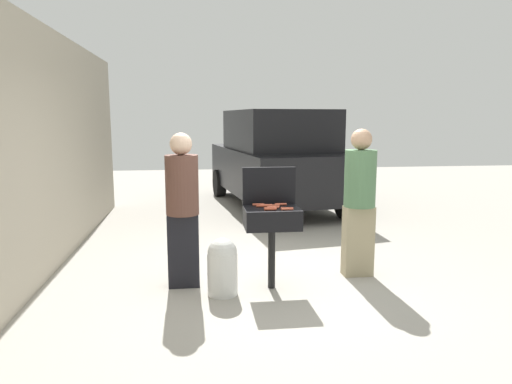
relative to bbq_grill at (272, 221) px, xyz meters
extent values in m
plane|color=#9E998E|center=(0.04, 0.10, -0.76)|extent=(24.00, 24.00, 0.00)
cube|color=#B2A893|center=(-2.67, 1.10, 0.72)|extent=(0.24, 8.00, 2.97)
cylinder|color=black|center=(0.00, 0.00, -0.42)|extent=(0.08, 0.08, 0.68)
cube|color=black|center=(0.00, 0.00, 0.03)|extent=(0.60, 0.44, 0.22)
cube|color=black|center=(0.00, 0.22, 0.35)|extent=(0.60, 0.05, 0.42)
cylinder|color=#AD4228|center=(-0.10, 0.05, 0.15)|extent=(0.13, 0.03, 0.03)
cylinder|color=#C6593D|center=(-0.05, 0.09, 0.15)|extent=(0.13, 0.03, 0.03)
cylinder|color=#AD4228|center=(-0.04, -0.14, 0.15)|extent=(0.13, 0.03, 0.03)
cylinder|color=#AD4228|center=(0.14, -0.12, 0.15)|extent=(0.13, 0.04, 0.03)
cylinder|color=#B74C33|center=(0.03, 0.06, 0.15)|extent=(0.13, 0.03, 0.03)
cylinder|color=#B74C33|center=(-0.03, -0.08, 0.15)|extent=(0.13, 0.03, 0.03)
cylinder|color=#B74C33|center=(0.12, 0.13, 0.15)|extent=(0.13, 0.04, 0.03)
cylinder|color=#C6593D|center=(0.01, -0.04, 0.15)|extent=(0.13, 0.03, 0.03)
cylinder|color=#C6593D|center=(0.14, -0.15, 0.15)|extent=(0.13, 0.03, 0.03)
cylinder|color=#B74C33|center=(-0.13, 0.14, 0.15)|extent=(0.13, 0.03, 0.03)
cylinder|color=silver|center=(-0.55, -0.14, -0.53)|extent=(0.32, 0.32, 0.46)
sphere|color=silver|center=(-0.55, -0.14, -0.30)|extent=(0.31, 0.31, 0.31)
cube|color=black|center=(-0.96, 0.18, -0.35)|extent=(0.34, 0.19, 0.82)
cylinder|color=brown|center=(-0.96, 0.18, 0.39)|extent=(0.36, 0.36, 0.65)
sphere|color=beige|center=(-0.96, 0.18, 0.83)|extent=(0.24, 0.24, 0.24)
cube|color=gray|center=(1.09, 0.29, -0.34)|extent=(0.35, 0.19, 0.84)
cylinder|color=#4C724C|center=(1.09, 0.29, 0.41)|extent=(0.37, 0.37, 0.66)
sphere|color=tan|center=(1.09, 0.29, 0.86)|extent=(0.24, 0.24, 0.24)
cube|color=black|center=(0.84, 4.81, 0.01)|extent=(2.51, 4.63, 0.90)
cube|color=black|center=(0.87, 4.61, 0.86)|extent=(2.12, 2.83, 0.80)
cylinder|color=black|center=(1.95, 3.41, -0.44)|extent=(0.31, 0.66, 0.64)
cylinder|color=black|center=(0.17, 3.15, -0.44)|extent=(0.31, 0.66, 0.64)
cylinder|color=black|center=(1.51, 6.46, -0.44)|extent=(0.31, 0.66, 0.64)
cylinder|color=black|center=(-0.28, 6.20, -0.44)|extent=(0.31, 0.66, 0.64)
camera|label=1|loc=(-0.79, -4.90, 1.11)|focal=32.71mm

